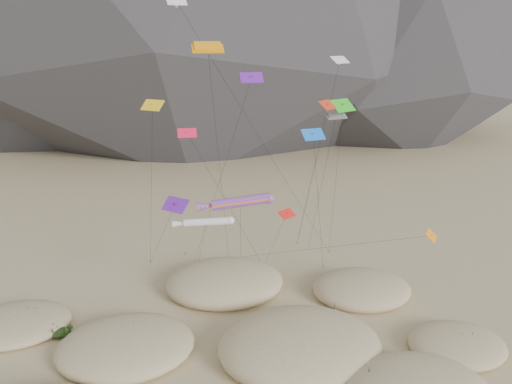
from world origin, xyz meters
TOP-DOWN VIEW (x-y plane):
  - ground at (0.00, 0.00)m, footprint 500.00×500.00m
  - dunes at (-2.20, 3.71)m, footprint 50.85×35.07m
  - dune_grass at (0.15, 4.80)m, footprint 42.57×29.51m
  - kite_stakes at (2.04, 23.99)m, footprint 23.70×7.91m
  - rainbow_tube_kite at (-1.58, 7.08)m, footprint 7.03×17.83m
  - white_tube_kite at (-4.30, 11.18)m, footprint 6.06×13.90m
  - orange_parafoil at (-3.53, 10.98)m, footprint 4.73×15.04m
  - multi_parafoil at (8.84, 11.66)m, footprint 3.08×14.74m
  - delta_kites at (2.81, 10.64)m, footprint 29.36×21.25m

SIDE VIEW (x-z plane):
  - ground at x=0.00m, z-range 0.00..0.00m
  - kite_stakes at x=2.04m, z-range 0.00..0.30m
  - dunes at x=-2.20m, z-range -1.33..2.82m
  - dune_grass at x=0.15m, z-range 0.08..1.59m
  - white_tube_kite at x=-4.30m, z-range 4.85..15.78m
  - rainbow_tube_kite at x=-1.58m, z-range 6.38..20.74m
  - delta_kites at x=2.81m, z-range 3.22..34.03m
  - multi_parafoil at x=8.84m, z-range 9.70..30.57m
  - orange_parafoil at x=-3.53m, z-range 12.84..40.19m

